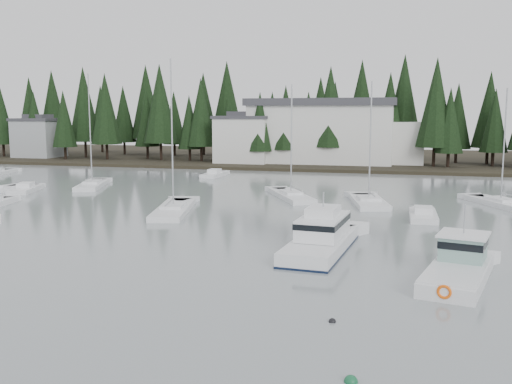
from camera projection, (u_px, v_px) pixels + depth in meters
far_shore_land at (357, 159)px, 111.54m from camera, size 240.00×54.00×1.00m
conifer_treeline at (352, 164)px, 101.00m from camera, size 200.00×22.00×20.00m
house_west at (244, 138)px, 98.19m from camera, size 9.54×7.42×8.75m
house_far_west at (39, 137)px, 110.71m from camera, size 8.48×7.42×8.25m
harbor_inn at (333, 132)px, 97.45m from camera, size 29.50×11.50×10.90m
cabin_cruiser_center at (322, 241)px, 37.06m from camera, size 4.03×10.47×4.40m
lobster_boat_teal at (459, 270)px, 30.57m from camera, size 4.56×8.43×4.45m
sailboat_0 at (501, 205)px, 55.28m from camera, size 6.21×8.98×11.83m
sailboat_1 at (369, 204)px, 56.16m from camera, size 4.75×9.20×12.50m
sailboat_4 at (92, 186)px, 69.49m from camera, size 5.49×9.67×14.15m
sailboat_8 at (291, 197)px, 60.36m from camera, size 6.88×10.06×12.43m
sailboat_9 at (174, 211)px, 51.69m from camera, size 5.16×11.03×14.21m
runabout_1 at (423, 217)px, 48.51m from camera, size 2.29×6.04×1.42m
runabout_3 at (214, 175)px, 81.43m from camera, size 2.21×6.55×1.42m
runabout_4 at (26, 190)px, 65.37m from camera, size 3.97×6.64×1.42m
mooring_buoy_green at (351, 382)px, 18.93m from camera, size 0.47×0.47×0.47m
mooring_buoy_dark at (332, 322)px, 24.40m from camera, size 0.33×0.33×0.33m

